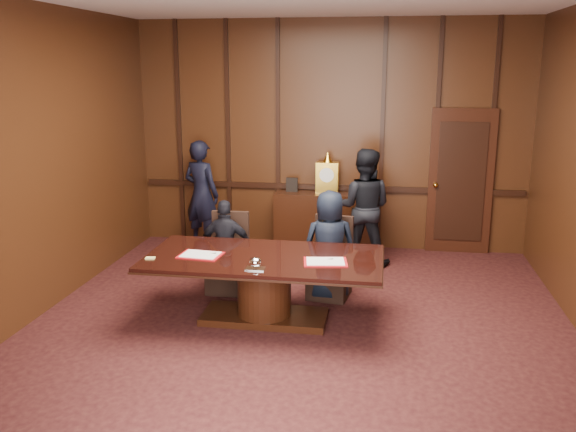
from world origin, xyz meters
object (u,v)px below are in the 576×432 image
object	(u,v)px
witness_right	(364,207)
conference_table	(264,277)
witness_left	(202,194)
sideboard	(327,219)
signatory_right	(329,245)
signatory_left	(226,247)

from	to	relation	value
witness_right	conference_table	bearing A→B (deg)	72.46
witness_left	witness_right	xyz separation A→B (m)	(2.54, -0.45, -0.01)
sideboard	signatory_right	bearing A→B (deg)	-83.48
witness_left	conference_table	bearing A→B (deg)	141.24
conference_table	signatory_left	xyz separation A→B (m)	(-0.65, 0.80, 0.09)
sideboard	conference_table	bearing A→B (deg)	-98.32
signatory_right	witness_right	size ratio (longest dim) A/B	0.81
conference_table	signatory_right	distance (m)	1.04
witness_left	witness_right	size ratio (longest dim) A/B	1.01
signatory_right	witness_right	xyz separation A→B (m)	(0.35, 1.44, 0.16)
conference_table	witness_left	size ratio (longest dim) A/B	1.54
sideboard	conference_table	world-z (taller)	sideboard
conference_table	witness_right	bearing A→B (deg)	65.93
signatory_left	witness_right	bearing A→B (deg)	-143.33
signatory_left	witness_right	distance (m)	2.20
signatory_left	witness_left	distance (m)	2.10
sideboard	signatory_right	size ratio (longest dim) A/B	1.18
conference_table	signatory_right	bearing A→B (deg)	50.91
conference_table	witness_right	world-z (taller)	witness_right
conference_table	signatory_left	size ratio (longest dim) A/B	2.20
signatory_right	witness_left	distance (m)	2.89
sideboard	signatory_left	xyz separation A→B (m)	(-1.07, -2.05, 0.11)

